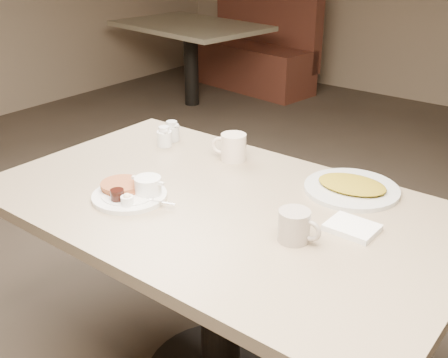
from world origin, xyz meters
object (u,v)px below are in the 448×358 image
Objects in this scene: creamer_left at (172,132)px; booth_back_left at (250,49)px; creamer_right at (164,137)px; coffee_mug_near at (295,226)px; coffee_mug_far at (233,147)px; hash_plate at (352,187)px; main_plate at (132,191)px; diner_table at (220,247)px.

creamer_left is 3.56m from booth_back_left.
creamer_left is 0.07m from creamer_right.
coffee_mug_far reaches higher than coffee_mug_near.
coffee_mug_near is 0.38m from hash_plate.
main_plate is 0.45m from coffee_mug_far.
creamer_left is 1.19× the size of creamer_right.
diner_table is at bearing -132.49° from hash_plate.
diner_table is 0.47m from hash_plate.
creamer_left is (-0.32, 0.01, -0.01)m from coffee_mug_far.
booth_back_left is (-1.78, 3.06, -0.38)m from creamer_left.
coffee_mug_near is at bearing -88.06° from hash_plate.
coffee_mug_far is (-0.17, 0.29, 0.22)m from diner_table.
coffee_mug_near reaches higher than diner_table.
hash_plate is (0.78, 0.02, -0.02)m from creamer_left.
coffee_mug_far is at bearing -176.60° from hash_plate.
main_plate is (-0.24, -0.15, 0.19)m from diner_table.
creamer_right is at bearing -174.01° from hash_plate.
diner_table is 18.75× the size of creamer_right.
diner_table is at bearing -27.15° from creamer_right.
main_plate is at bearing -61.15° from creamer_left.
diner_table is at bearing -59.47° from coffee_mug_far.
booth_back_left reaches higher than creamer_left.
coffee_mug_far is 3.74m from booth_back_left.
booth_back_left reaches higher than coffee_mug_far.
main_plate is at bearing -138.38° from hash_plate.
coffee_mug_near is 0.88m from creamer_left.
coffee_mug_near is 4.30m from booth_back_left.
coffee_mug_far is at bearing -2.12° from creamer_left.
diner_table is 4.06m from booth_back_left.
main_plate reaches higher than diner_table.
creamer_left is (-0.80, 0.36, -0.01)m from coffee_mug_near.
coffee_mug_near is 0.60m from coffee_mug_far.
creamer_right is (-0.78, 0.30, -0.01)m from coffee_mug_near.
coffee_mug_near reaches higher than hash_plate.
main_plate is 0.91× the size of hash_plate.
coffee_mug_far is 0.32m from creamer_left.
hash_plate is (0.47, 0.03, -0.04)m from coffee_mug_far.
creamer_right reaches higher than hash_plate.
coffee_mug_far is 0.08× the size of booth_back_left.
booth_back_left is at bearing 120.21° from creamer_left.
coffee_mug_far is 0.47m from hash_plate.
booth_back_left is at bearing 124.03° from diner_table.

